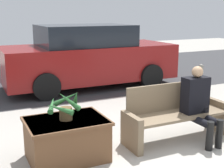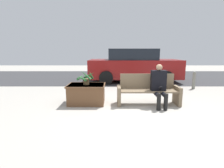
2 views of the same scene
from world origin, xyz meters
The scene contains 8 objects.
ground_plane centered at (0.00, 0.00, 0.00)m, with size 30.00×30.00×0.00m, color #ADA89E.
road_surface centered at (0.00, 6.19, 0.00)m, with size 20.00×6.00×0.01m, color #38383A.
bench centered at (0.26, 0.64, 0.40)m, with size 1.74×0.53×0.85m.
person_seated centered at (0.52, 0.44, 0.61)m, with size 0.40×0.63×1.15m.
planter_box centered at (-1.49, 0.69, 0.30)m, with size 1.05×0.79×0.56m.
potted_plant centered at (-1.50, 0.68, 0.75)m, with size 0.52×0.53×0.44m.
parked_car centered at (0.32, 4.54, 0.79)m, with size 4.44×1.98×1.62m.
bollard_post centered at (2.53, 2.71, 0.37)m, with size 0.13×0.13×0.71m.
Camera 2 is at (-0.76, -4.21, 1.48)m, focal length 28.00 mm.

